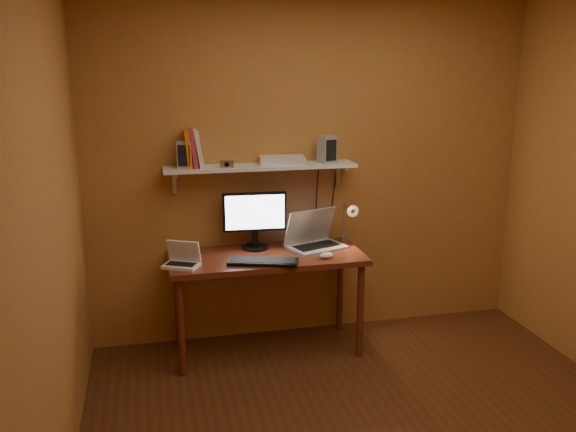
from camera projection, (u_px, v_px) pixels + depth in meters
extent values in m
cube|color=#A97733|center=(312.00, 170.00, 4.66)|extent=(3.40, 0.02, 2.60)
cube|color=#A97733|center=(42.00, 243.00, 2.77)|extent=(0.02, 3.20, 2.60)
cube|color=maroon|center=(267.00, 257.00, 4.40)|extent=(1.40, 0.60, 0.04)
cylinder|color=maroon|center=(181.00, 328.00, 4.12)|extent=(0.05, 0.05, 0.71)
cylinder|color=maroon|center=(360.00, 311.00, 4.40)|extent=(0.05, 0.05, 0.71)
cylinder|color=maroon|center=(177.00, 301.00, 4.58)|extent=(0.05, 0.05, 0.71)
cylinder|color=maroon|center=(340.00, 287.00, 4.86)|extent=(0.05, 0.05, 0.71)
cube|color=white|center=(261.00, 167.00, 4.42)|extent=(1.40, 0.25, 0.02)
cube|color=silver|center=(174.00, 181.00, 4.41)|extent=(0.03, 0.03, 0.18)
cube|color=silver|center=(338.00, 175.00, 4.69)|extent=(0.03, 0.03, 0.18)
cylinder|color=black|center=(255.00, 247.00, 4.55)|extent=(0.21, 0.21, 0.01)
cube|color=black|center=(255.00, 238.00, 4.53)|extent=(0.05, 0.04, 0.15)
cube|color=black|center=(255.00, 212.00, 4.48)|extent=(0.47, 0.06, 0.29)
cube|color=white|center=(255.00, 212.00, 4.46)|extent=(0.43, 0.03, 0.25)
cube|color=#95989D|center=(317.00, 247.00, 4.54)|extent=(0.47, 0.40, 0.02)
cube|color=black|center=(317.00, 246.00, 4.54)|extent=(0.37, 0.26, 0.00)
cube|color=#95989D|center=(310.00, 226.00, 4.58)|extent=(0.42, 0.24, 0.27)
cube|color=#141841|center=(310.00, 226.00, 4.58)|extent=(0.36, 0.20, 0.23)
cube|color=white|center=(181.00, 266.00, 4.13)|extent=(0.28, 0.25, 0.02)
cube|color=black|center=(181.00, 264.00, 4.13)|extent=(0.21, 0.17, 0.00)
cube|color=white|center=(184.00, 251.00, 4.16)|extent=(0.23, 0.16, 0.16)
cube|color=black|center=(184.00, 251.00, 4.16)|extent=(0.20, 0.13, 0.13)
cube|color=black|center=(263.00, 262.00, 4.20)|extent=(0.51, 0.30, 0.03)
ellipsoid|color=white|center=(327.00, 255.00, 4.32)|extent=(0.12, 0.10, 0.04)
cube|color=silver|center=(343.00, 241.00, 4.76)|extent=(0.05, 0.06, 0.08)
cylinder|color=silver|center=(344.00, 223.00, 4.73)|extent=(0.02, 0.02, 0.28)
cylinder|color=silver|center=(348.00, 207.00, 4.62)|extent=(0.01, 0.16, 0.01)
cone|color=silver|center=(351.00, 210.00, 4.54)|extent=(0.09, 0.09, 0.09)
sphere|color=#FFE0A5|center=(352.00, 210.00, 4.52)|extent=(0.04, 0.04, 0.04)
cube|color=#95989D|center=(186.00, 155.00, 4.27)|extent=(0.13, 0.13, 0.19)
cube|color=#95989D|center=(327.00, 149.00, 4.50)|extent=(0.14, 0.14, 0.20)
cube|color=orange|center=(188.00, 149.00, 4.29)|extent=(0.05, 0.18, 0.27)
cube|color=#A92D42|center=(193.00, 149.00, 4.29)|extent=(0.06, 0.18, 0.27)
cube|color=beige|center=(198.00, 148.00, 4.30)|extent=(0.07, 0.18, 0.27)
cube|color=silver|center=(227.00, 164.00, 4.29)|extent=(0.10, 0.05, 0.06)
cylinder|color=black|center=(227.00, 164.00, 4.27)|extent=(0.04, 0.03, 0.03)
cube|color=white|center=(282.00, 160.00, 4.46)|extent=(0.35, 0.26, 0.05)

